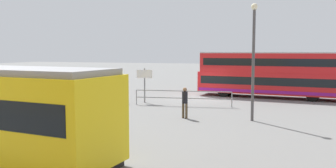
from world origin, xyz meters
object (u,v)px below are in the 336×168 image
Objects in this scene: info_sign at (144,79)px; street_lamp at (253,52)px; double_decker_bus at (271,74)px; pedestrian_crossing at (185,100)px; pedestrian_near_railing at (121,90)px.

street_lamp is at bearing 150.69° from info_sign.
double_decker_bus is at bearing -145.73° from info_sign.
pedestrian_crossing is 4.62m from street_lamp.
info_sign reaches higher than pedestrian_crossing.
double_decker_bus reaches higher than info_sign.
pedestrian_near_railing is 0.66× the size of info_sign.
info_sign is (4.55, -5.09, 0.76)m from pedestrian_crossing.
pedestrian_crossing is 6.87m from info_sign.
pedestrian_near_railing is 1.89m from info_sign.
double_decker_bus reaches higher than pedestrian_crossing.
pedestrian_near_railing is 10.93m from street_lamp.
street_lamp is (-3.71, -0.46, 2.73)m from pedestrian_crossing.
info_sign is at bearing -155.40° from pedestrian_near_railing.
double_decker_bus is at bearing -147.07° from pedestrian_near_railing.
street_lamp reaches higher than info_sign.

